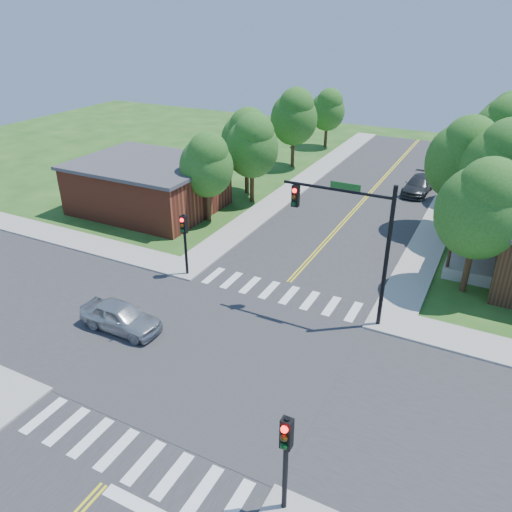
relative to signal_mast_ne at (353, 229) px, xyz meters
The scene contains 24 objects.
ground 8.37m from the signal_mast_ne, 125.00° to the right, with size 100.00×100.00×0.00m, color #214C17.
road_ns 8.36m from the signal_mast_ne, 125.00° to the right, with size 10.00×90.00×0.04m, color #2D2D30.
road_ew 8.36m from the signal_mast_ne, 125.00° to the right, with size 90.00×10.00×0.04m, color #2D2D30.
intersection_patch 8.37m from the signal_mast_ne, 125.00° to the right, with size 10.20×10.20×0.06m, color #2D2D30.
sidewalk_nw 22.73m from the signal_mast_ne, 152.60° to the left, with size 40.00×40.00×0.14m.
crosswalk_north 6.23m from the signal_mast_ne, behind, with size 8.85×2.00×0.01m.
crosswalk_south 13.32m from the signal_mast_ne, 108.36° to the right, with size 8.85×2.00×0.01m.
centerline 8.34m from the signal_mast_ne, 125.00° to the right, with size 0.30×90.00×0.01m.
signal_mast_ne is the anchor object (origin of this frame).
signal_pole_se 11.55m from the signal_mast_ne, 81.44° to the right, with size 0.34×0.42×3.80m.
signal_pole_nw 9.76m from the signal_mast_ne, behind, with size 0.34×0.42×3.80m.
building_nw 19.87m from the signal_mast_ne, 157.21° to the left, with size 10.40×8.40×3.73m.
tree_e_a 7.41m from the signal_mast_ne, 47.04° to the left, with size 4.46×4.24×7.59m.
tree_e_b 13.31m from the signal_mast_ne, 65.41° to the left, with size 4.90×4.66×8.34m.
tree_e_c 21.19m from the signal_mast_ne, 75.94° to the left, with size 4.99×4.74×8.48m.
tree_e_d 29.61m from the signal_mast_ne, 80.38° to the left, with size 4.43×4.21×7.54m.
tree_w_a 14.89m from the signal_mast_ne, 149.10° to the left, with size 3.83×3.64×6.51m.
tree_w_b 19.24m from the signal_mast_ne, 132.75° to the left, with size 4.16×3.95×7.08m.
tree_w_c 26.14m from the signal_mast_ne, 119.08° to the left, with size 4.41×4.19×7.50m.
tree_w_d 33.80m from the signal_mast_ne, 111.62° to the left, with size 3.73×3.54×6.34m.
tree_house 14.04m from the signal_mast_ne, 76.90° to the left, with size 4.71×4.47×8.01m.
tree_bldg 17.22m from the signal_mast_ne, 133.11° to the left, with size 4.14×3.93×7.04m.
car_silver 11.76m from the signal_mast_ne, 147.27° to the right, with size 4.15×1.67×1.41m, color #B8BBC0.
car_dgrey 20.98m from the signal_mast_ne, 91.15° to the left, with size 2.17×4.85×1.38m, color #2F3234.
Camera 1 is at (9.54, -15.20, 14.08)m, focal length 35.00 mm.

